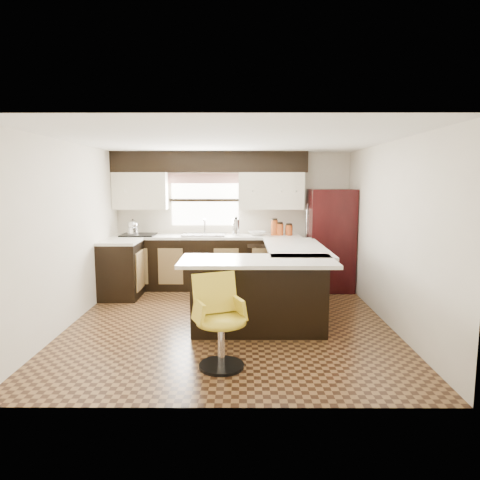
{
  "coord_description": "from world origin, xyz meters",
  "views": [
    {
      "loc": [
        0.16,
        -5.56,
        1.88
      ],
      "look_at": [
        0.14,
        0.45,
        1.06
      ],
      "focal_mm": 32.0,
      "sensor_mm": 36.0,
      "label": 1
    }
  ],
  "objects_px": {
    "peninsula_return": "(259,297)",
    "refrigerator": "(330,240)",
    "bar_chair": "(221,322)",
    "peninsula_long": "(291,279)"
  },
  "relations": [
    {
      "from": "refrigerator",
      "to": "bar_chair",
      "type": "relative_size",
      "value": 1.85
    },
    {
      "from": "bar_chair",
      "to": "peninsula_return",
      "type": "bearing_deg",
      "value": 45.63
    },
    {
      "from": "peninsula_return",
      "to": "bar_chair",
      "type": "relative_size",
      "value": 1.74
    },
    {
      "from": "bar_chair",
      "to": "peninsula_long",
      "type": "bearing_deg",
      "value": 42.3
    },
    {
      "from": "peninsula_long",
      "to": "peninsula_return",
      "type": "relative_size",
      "value": 1.18
    },
    {
      "from": "peninsula_return",
      "to": "refrigerator",
      "type": "distance_m",
      "value": 2.57
    },
    {
      "from": "peninsula_return",
      "to": "peninsula_long",
      "type": "bearing_deg",
      "value": 61.7
    },
    {
      "from": "peninsula_long",
      "to": "bar_chair",
      "type": "bearing_deg",
      "value": -114.89
    },
    {
      "from": "refrigerator",
      "to": "bar_chair",
      "type": "height_order",
      "value": "refrigerator"
    },
    {
      "from": "peninsula_long",
      "to": "peninsula_return",
      "type": "height_order",
      "value": "same"
    }
  ]
}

